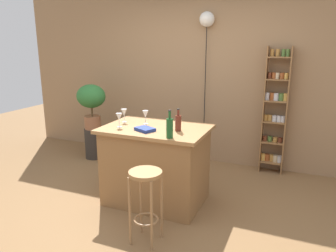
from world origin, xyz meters
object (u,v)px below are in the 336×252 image
bottle_wine_red (170,128)px  pendant_globe_light (207,21)px  spice_shelf (275,112)px  bottle_spirits_clear (178,123)px  bar_stool (146,191)px  cookbook (145,129)px  wine_glass_right (124,113)px  wine_glass_center (145,114)px  wine_glass_left (119,117)px  potted_plant (91,101)px  plant_stool (94,143)px

bottle_wine_red → pendant_globe_light: size_ratio=0.13×
spice_shelf → bottle_spirits_clear: spice_shelf is taller
bottle_spirits_clear → bottle_wine_red: bearing=-86.5°
bar_stool → bottle_wine_red: (0.05, 0.46, 0.51)m
bottle_spirits_clear → cookbook: 0.37m
wine_glass_right → wine_glass_center: bearing=2.8°
wine_glass_left → wine_glass_center: (0.21, 0.25, 0.00)m
potted_plant → wine_glass_center: bearing=-32.1°
plant_stool → bottle_spirits_clear: bearing=-28.6°
bar_stool → bottle_spirits_clear: size_ratio=2.89×
bottle_wine_red → pendant_globe_light: (-0.18, 1.87, 1.14)m
bar_stool → potted_plant: size_ratio=0.99×
wine_glass_center → bar_stool: bearing=-63.8°
spice_shelf → wine_glass_right: bearing=-139.5°
spice_shelf → bottle_spirits_clear: bearing=-120.2°
wine_glass_right → pendant_globe_light: (0.59, 1.46, 1.13)m
bar_stool → wine_glass_center: wine_glass_center is taller
plant_stool → pendant_globe_light: pendant_globe_light is taller
wine_glass_center → cookbook: size_ratio=0.78×
wine_glass_right → cookbook: (0.42, -0.27, -0.10)m
bar_stool → cookbook: 0.80m
bottle_spirits_clear → potted_plant: bearing=151.4°
potted_plant → wine_glass_left: size_ratio=4.44×
spice_shelf → pendant_globe_light: (-1.06, 0.05, 1.26)m
wine_glass_left → wine_glass_right: (-0.07, 0.24, 0.00)m
potted_plant → cookbook: potted_plant is taller
bar_stool → bottle_wine_red: size_ratio=2.48×
cookbook → potted_plant: bearing=167.9°
spice_shelf → bottle_spirits_clear: size_ratio=7.32×
spice_shelf → wine_glass_right: 2.17m
bottle_spirits_clear → pendant_globe_light: bearing=95.9°
spice_shelf → wine_glass_right: size_ratio=11.14×
bottle_wine_red → wine_glass_center: bottle_wine_red is taller
wine_glass_left → wine_glass_center: same height
spice_shelf → bottle_wine_red: 2.03m
pendant_globe_light → wine_glass_center: bearing=-102.0°
potted_plant → wine_glass_center: size_ratio=4.44×
bottle_spirits_clear → wine_glass_center: size_ratio=1.52×
bottle_spirits_clear → pendant_globe_light: (-0.16, 1.58, 1.16)m
bar_stool → bottle_wine_red: 0.68m
bar_stool → wine_glass_center: bearing=116.2°
wine_glass_left → spice_shelf: bearing=46.2°
bar_stool → pendant_globe_light: 2.86m
wine_glass_center → pendant_globe_light: 1.86m
wine_glass_center → cookbook: wine_glass_center is taller
spice_shelf → pendant_globe_light: bearing=177.4°
bottle_wine_red → pendant_globe_light: pendant_globe_light is taller
wine_glass_right → wine_glass_left: bearing=-72.9°
spice_shelf → cookbook: bearing=-126.4°
potted_plant → bottle_wine_red: bearing=-34.7°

